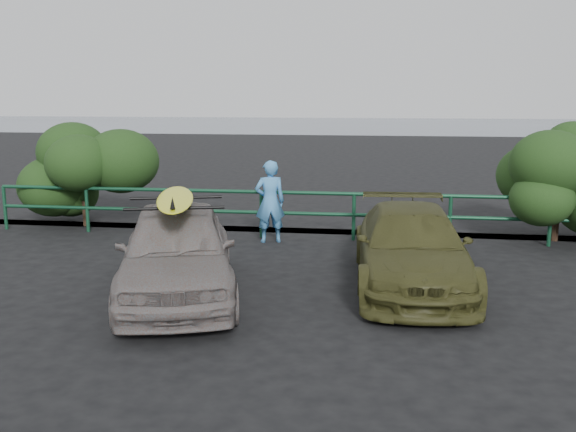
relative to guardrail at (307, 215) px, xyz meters
name	(u,v)px	position (x,y,z in m)	size (l,w,h in m)	color
ground	(267,317)	(0.00, -5.00, -0.52)	(80.00, 80.00, 0.00)	black
ocean	(365,123)	(0.00, 55.00, -0.52)	(200.00, 200.00, 0.00)	slate
guardrail	(307,215)	(0.00, 0.00, 0.00)	(14.00, 0.08, 1.04)	#123F27
shrub_left	(102,183)	(-4.80, 0.40, 0.56)	(3.20, 2.40, 2.15)	#1E3C15
shrub_right	(547,184)	(5.00, 0.50, 0.69)	(3.20, 2.40, 2.43)	#1E3C15
sedan	(177,251)	(-1.53, -4.26, 0.20)	(1.71, 4.24, 1.45)	slate
olive_vehicle	(411,248)	(2.05, -3.18, 0.11)	(1.77, 4.36, 1.27)	#3E3E1B
man	(270,202)	(-0.74, -0.41, 0.35)	(0.63, 0.41, 1.73)	#4690D2
roof_rack	(175,203)	(-1.53, -4.26, 0.95)	(1.44, 1.00, 0.05)	black
surfboard	(175,199)	(-1.53, -4.26, 1.01)	(0.54, 2.59, 0.08)	#D1D516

